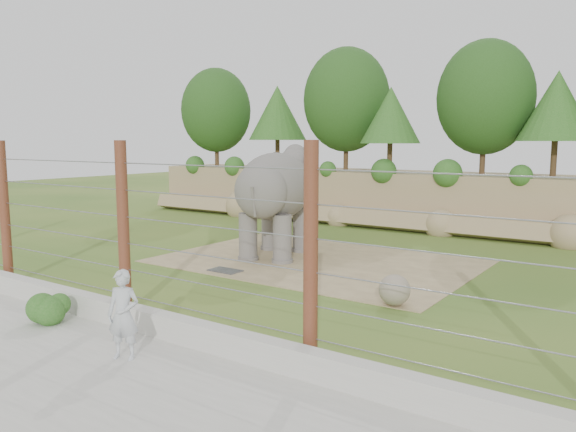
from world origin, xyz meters
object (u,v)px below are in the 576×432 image
Objects in this scene: barrier_fence at (123,230)px; stone_ball at (395,290)px; zookeeper at (123,315)px; elephant at (276,202)px.

stone_ball is at bearing 41.54° from barrier_fence.
zookeeper is at bearing -114.38° from stone_ball.
stone_ball is at bearing -43.84° from elephant.
stone_ball is 6.53m from barrier_fence.
barrier_fence is 2.92m from zookeeper.
elephant is at bearing 98.95° from barrier_fence.
barrier_fence reaches higher than zookeeper.
barrier_fence reaches higher than stone_ball.
barrier_fence is (1.17, -7.44, 0.12)m from elephant.
elephant is 0.23× the size of barrier_fence.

